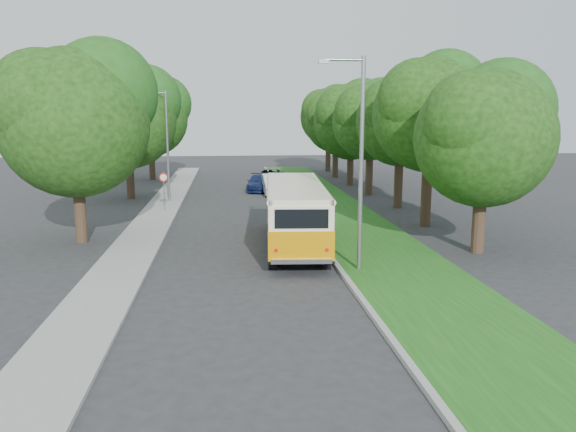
{
  "coord_description": "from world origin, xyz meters",
  "views": [
    {
      "loc": [
        -0.62,
        -22.76,
        5.93
      ],
      "look_at": [
        2.02,
        1.56,
        1.5
      ],
      "focal_mm": 35.0,
      "sensor_mm": 36.0,
      "label": 1
    }
  ],
  "objects": [
    {
      "name": "grass_verge",
      "position": [
        5.95,
        5.0,
        0.07
      ],
      "size": [
        4.5,
        70.0,
        0.13
      ],
      "primitive_type": "cube",
      "color": "#215316",
      "rests_on": "ground"
    },
    {
      "name": "lamppost_near",
      "position": [
        4.21,
        -2.5,
        4.37
      ],
      "size": [
        1.71,
        0.16,
        8.0
      ],
      "color": "gray",
      "rests_on": "ground"
    },
    {
      "name": "curb",
      "position": [
        3.6,
        5.0,
        0.07
      ],
      "size": [
        0.2,
        70.0,
        0.15
      ],
      "primitive_type": "cube",
      "color": "gray",
      "rests_on": "ground"
    },
    {
      "name": "car_blue",
      "position": [
        1.84,
        21.18,
        0.63
      ],
      "size": [
        2.18,
        4.47,
        1.25
      ],
      "primitive_type": "imported",
      "rotation": [
        0.0,
        0.0,
        -0.1
      ],
      "color": "navy",
      "rests_on": "ground"
    },
    {
      "name": "lamppost_far",
      "position": [
        -4.7,
        16.0,
        4.12
      ],
      "size": [
        1.71,
        0.16,
        7.5
      ],
      "color": "gray",
      "rests_on": "ground"
    },
    {
      "name": "car_white",
      "position": [
        2.84,
        19.13,
        0.75
      ],
      "size": [
        1.73,
        4.61,
        1.5
      ],
      "primitive_type": "imported",
      "rotation": [
        0.0,
        0.0,
        0.03
      ],
      "color": "white",
      "rests_on": "ground"
    },
    {
      "name": "treeline",
      "position": [
        3.15,
        17.99,
        5.93
      ],
      "size": [
        24.27,
        41.91,
        9.46
      ],
      "color": "#332319",
      "rests_on": "ground"
    },
    {
      "name": "car_grey",
      "position": [
        3.0,
        24.89,
        0.68
      ],
      "size": [
        3.22,
        5.25,
        1.36
      ],
      "primitive_type": "imported",
      "rotation": [
        0.0,
        0.0,
        -0.21
      ],
      "color": "#5B5E63",
      "rests_on": "ground"
    },
    {
      "name": "ground",
      "position": [
        0.0,
        0.0,
        0.0
      ],
      "size": [
        120.0,
        120.0,
        0.0
      ],
      "primitive_type": "plane",
      "color": "#2B2B2E",
      "rests_on": "ground"
    },
    {
      "name": "warning_sign",
      "position": [
        -4.5,
        11.98,
        1.71
      ],
      "size": [
        0.56,
        0.1,
        2.5
      ],
      "color": "gray",
      "rests_on": "ground"
    },
    {
      "name": "vintage_bus",
      "position": [
        2.4,
        1.92,
        1.47
      ],
      "size": [
        3.29,
        10.08,
        2.95
      ],
      "primitive_type": null,
      "rotation": [
        0.0,
        0.0,
        -0.07
      ],
      "color": "orange",
      "rests_on": "ground"
    },
    {
      "name": "sidewalk",
      "position": [
        -4.8,
        5.0,
        0.06
      ],
      "size": [
        2.2,
        70.0,
        0.12
      ],
      "primitive_type": "cube",
      "color": "gray",
      "rests_on": "ground"
    },
    {
      "name": "car_silver",
      "position": [
        3.0,
        9.0,
        0.61
      ],
      "size": [
        2.4,
        3.85,
        1.22
      ],
      "primitive_type": "imported",
      "rotation": [
        0.0,
        0.0,
        0.29
      ],
      "color": "#ABABB0",
      "rests_on": "ground"
    }
  ]
}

